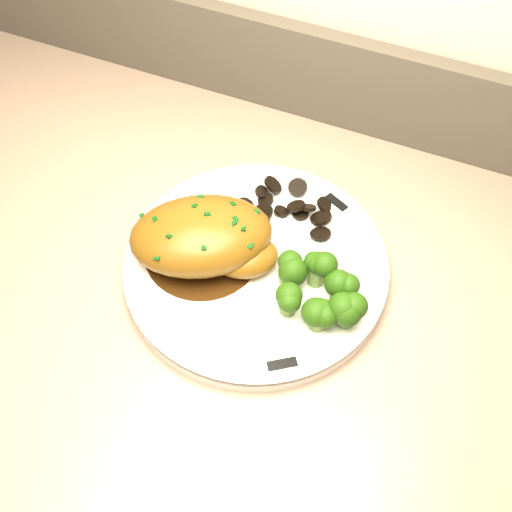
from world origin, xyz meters
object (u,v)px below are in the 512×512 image
at_px(plate, 256,267).
at_px(counter, 22,380).
at_px(broccoli_florets, 316,292).
at_px(chicken_breast, 206,238).

bearing_deg(plate, counter, -170.61).
distance_m(counter, plate, 0.65).
bearing_deg(plate, broccoli_florets, -18.41).
relative_size(counter, plate, 8.32).
bearing_deg(counter, chicken_breast, 9.07).
bearing_deg(broccoli_florets, plate, 161.59).
height_order(counter, broccoli_florets, counter).
bearing_deg(chicken_breast, broccoli_florets, -36.39).
distance_m(plate, broccoli_florets, 0.08).
distance_m(counter, chicken_breast, 0.64).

